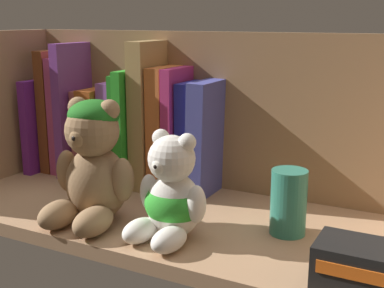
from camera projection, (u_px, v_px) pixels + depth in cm
name	position (u px, v px, depth cm)	size (l,w,h in cm)	color
shelf_board	(184.00, 223.00, 74.54)	(74.81, 28.23, 2.00)	#A87F5B
shelf_back_panel	(226.00, 118.00, 84.11)	(77.21, 1.20, 27.89)	#8E6946
book_0	(52.00, 123.00, 98.08)	(1.77, 14.87, 17.06)	#69218B
book_1	(60.00, 110.00, 96.45)	(2.18, 10.44, 22.34)	brown
book_2	(71.00, 114.00, 95.44)	(2.48, 10.41, 21.10)	#B34479
book_3	(81.00, 108.00, 94.05)	(1.81, 13.17, 23.75)	#743791
book_4	(92.00, 131.00, 94.02)	(2.20, 9.02, 15.54)	#AB5454
book_5	(105.00, 132.00, 92.59)	(3.38, 12.05, 16.04)	#A44D1C
book_6	(119.00, 130.00, 91.04)	(2.37, 9.66, 17.33)	purple
book_7	(131.00, 127.00, 89.71)	(2.29, 10.38, 18.74)	#216D1F
book_8	(142.00, 126.00, 88.59)	(1.67, 14.89, 19.76)	#269424
book_9	(154.00, 114.00, 86.90)	(2.87, 12.07, 24.41)	#AA8651
book_10	(170.00, 127.00, 86.02)	(2.73, 11.06, 20.36)	#D06B32
book_11	(182.00, 129.00, 84.92)	(1.68, 11.47, 20.34)	#B72D6F
book_12	(194.00, 136.00, 84.20)	(2.23, 9.51, 18.12)	navy
book_13	(210.00, 137.00, 82.89)	(2.90, 11.69, 18.51)	#404393
teddy_bear_larger	(93.00, 164.00, 70.97)	(12.66, 12.81, 17.43)	#93704C
teddy_bear_smaller	(171.00, 197.00, 66.04)	(10.48, 11.13, 14.16)	white
pillar_candle	(289.00, 202.00, 67.49)	(4.77, 4.77, 8.80)	#2D7A66
small_product_box	(363.00, 267.00, 54.06)	(9.92, 6.58, 4.93)	black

